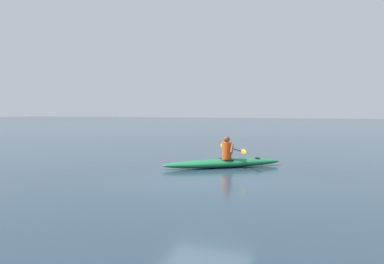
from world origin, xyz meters
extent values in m
plane|color=#233847|center=(0.00, 0.00, 0.00)|extent=(160.00, 160.00, 0.00)
ellipsoid|color=#19723F|center=(0.04, -2.34, 0.14)|extent=(3.89, 2.90, 0.29)
torus|color=black|center=(-0.05, -2.41, 0.27)|extent=(0.76, 0.76, 0.04)
cylinder|color=black|center=(-1.02, -3.06, 0.28)|extent=(0.18, 0.18, 0.02)
cylinder|color=#E04C14|center=(-0.06, -2.41, 0.58)|extent=(0.33, 0.33, 0.58)
sphere|color=brown|center=(-0.06, -2.41, 0.98)|extent=(0.21, 0.21, 0.21)
cylinder|color=black|center=(-0.23, -2.52, 0.65)|extent=(1.12, 1.63, 0.03)
ellipsoid|color=gold|center=(0.32, -3.33, 0.65)|extent=(0.26, 0.35, 0.17)
ellipsoid|color=gold|center=(-0.77, -1.72, 0.65)|extent=(0.26, 0.35, 0.17)
cylinder|color=brown|center=(0.02, -2.68, 0.66)|extent=(0.30, 0.21, 0.34)
cylinder|color=brown|center=(-0.28, -2.24, 0.66)|extent=(0.14, 0.32, 0.34)
camera|label=1|loc=(-2.85, 9.66, 1.98)|focal=33.60mm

